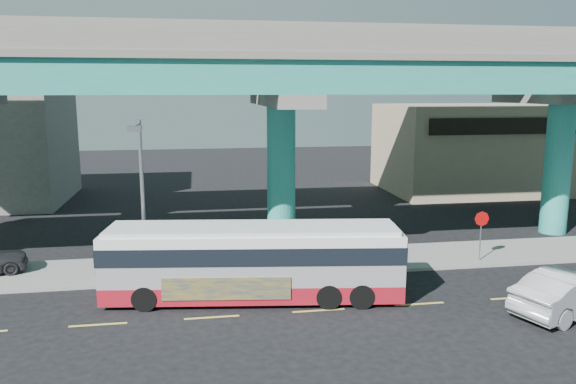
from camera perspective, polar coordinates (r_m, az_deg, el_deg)
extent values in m
plane|color=black|center=(21.92, 2.96, -11.64)|extent=(120.00, 120.00, 0.00)
cube|color=gray|center=(26.97, 0.45, -7.18)|extent=(70.00, 4.00, 0.15)
cube|color=#D8C64C|center=(21.49, -18.74, -12.64)|extent=(2.00, 0.12, 0.01)
cube|color=#D8C64C|center=(21.19, -7.75, -12.50)|extent=(2.00, 0.12, 0.01)
cube|color=#D8C64C|center=(21.64, 3.13, -11.92)|extent=(2.00, 0.12, 0.01)
cube|color=#D8C64C|center=(22.79, 13.18, -11.01)|extent=(2.00, 0.12, 0.01)
cube|color=#D8C64C|center=(24.55, 21.98, -9.94)|extent=(2.00, 0.12, 0.01)
cylinder|color=teal|center=(29.52, -0.69, 1.58)|extent=(1.50, 1.50, 7.40)
cube|color=gray|center=(29.18, -0.71, 9.37)|extent=(2.00, 12.00, 0.60)
cube|color=gray|center=(32.64, -1.66, 11.05)|extent=(1.80, 5.00, 1.20)
cylinder|color=teal|center=(35.61, 25.69, 2.06)|extent=(1.50, 1.50, 7.40)
cube|color=gray|center=(35.33, 26.21, 8.49)|extent=(2.00, 12.00, 0.60)
cube|color=gray|center=(38.24, 23.25, 10.13)|extent=(1.80, 5.00, 1.20)
cube|color=teal|center=(25.72, 0.48, 11.46)|extent=(52.00, 5.00, 1.40)
cube|color=gray|center=(25.75, 0.48, 13.35)|extent=(52.00, 5.40, 0.30)
cube|color=gray|center=(23.33, 1.57, 15.01)|extent=(52.00, 0.25, 0.80)
cube|color=gray|center=(28.25, -0.41, 14.21)|extent=(52.00, 0.25, 0.80)
cube|color=teal|center=(32.68, -1.67, 13.33)|extent=(52.00, 5.00, 1.40)
cube|color=gray|center=(32.74, -1.68, 14.81)|extent=(52.00, 5.40, 0.30)
cube|color=gray|center=(30.32, -1.02, 16.22)|extent=(52.00, 0.25, 0.80)
cube|color=gray|center=(35.25, -2.25, 15.39)|extent=(52.00, 0.25, 0.80)
cube|color=tan|center=(48.57, 18.20, 4.29)|extent=(14.00, 10.00, 7.00)
cube|color=black|center=(43.96, 21.41, 6.25)|extent=(12.00, 0.25, 1.20)
cube|color=maroon|center=(22.59, -3.54, -9.53)|extent=(11.79, 3.98, 0.67)
cube|color=#AAAAAE|center=(22.25, -3.57, -6.96)|extent=(11.79, 3.98, 1.45)
cube|color=black|center=(22.11, -3.59, -5.77)|extent=(11.86, 4.04, 0.67)
cube|color=silver|center=(21.97, -3.60, -4.44)|extent=(11.79, 3.98, 0.39)
cube|color=silver|center=(21.90, -3.61, -3.71)|extent=(11.36, 3.68, 0.19)
cube|color=black|center=(22.71, 11.30, -5.90)|extent=(0.35, 2.20, 1.16)
cube|color=black|center=(23.09, -18.21, -5.95)|extent=(0.35, 2.20, 1.16)
cube|color=navy|center=(21.34, -6.28, -9.76)|extent=(4.78, 0.69, 0.87)
cylinder|color=black|center=(22.08, -14.37, -10.45)|extent=(0.99, 0.42, 0.96)
cylinder|color=black|center=(24.12, -13.22, -8.60)|extent=(0.99, 0.42, 0.96)
cylinder|color=black|center=(21.66, 4.17, -10.56)|extent=(0.99, 0.42, 0.96)
cylinder|color=black|center=(23.73, 3.62, -8.65)|extent=(0.99, 0.42, 0.96)
cylinder|color=black|center=(21.82, 7.50, -10.47)|extent=(0.99, 0.42, 0.96)
cylinder|color=black|center=(23.88, 6.65, -8.59)|extent=(0.99, 0.42, 0.96)
imported|color=#B0B0B5|center=(23.49, 26.87, -9.08)|extent=(5.14, 6.26, 1.68)
cylinder|color=gray|center=(24.39, -14.53, -0.94)|extent=(0.16, 0.16, 6.83)
cylinder|color=gray|center=(23.07, -15.09, 6.51)|extent=(0.12, 1.85, 0.12)
cube|color=gray|center=(22.16, -15.32, 6.23)|extent=(0.50, 0.70, 0.18)
cylinder|color=gray|center=(28.34, 18.95, -4.54)|extent=(0.06, 0.06, 2.09)
cylinder|color=#B20A0A|center=(28.08, 19.10, -2.59)|extent=(0.72, 0.04, 0.72)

